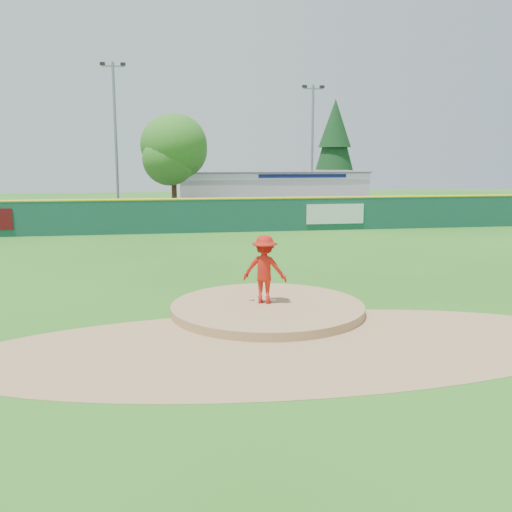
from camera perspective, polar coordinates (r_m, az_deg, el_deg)
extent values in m
plane|color=#286B19|center=(16.38, 1.15, -5.66)|extent=(120.00, 120.00, 0.00)
cylinder|color=#9E774C|center=(16.38, 1.15, -5.66)|extent=(5.50, 5.50, 0.50)
cube|color=white|center=(16.60, 0.96, -4.49)|extent=(0.60, 0.15, 0.04)
cylinder|color=#9E774C|center=(13.57, 3.50, -8.95)|extent=(15.40, 15.40, 0.01)
cube|color=#38383A|center=(42.84, -5.50, 3.89)|extent=(44.00, 16.00, 0.02)
imported|color=red|center=(16.25, 0.87, -1.33)|extent=(1.44, 1.14, 1.96)
imported|color=silver|center=(40.49, 1.25, 4.67)|extent=(5.56, 2.91, 1.49)
cube|color=silver|center=(48.43, 1.20, 6.49)|extent=(15.00, 8.00, 3.20)
cube|color=white|center=(44.43, 2.17, 8.00)|extent=(15.00, 0.06, 0.55)
cube|color=#0F194C|center=(44.83, 4.71, 7.99)|extent=(7.00, 0.03, 0.28)
cube|color=#59595B|center=(48.36, 1.20, 8.44)|extent=(15.20, 8.20, 0.12)
cube|color=silver|center=(35.20, 7.93, 4.19)|extent=(3.60, 0.04, 1.20)
cube|color=#154439|center=(33.81, -4.46, 4.03)|extent=(40.00, 0.10, 2.00)
cylinder|color=yellow|center=(33.73, -4.48, 5.72)|extent=(40.00, 0.14, 0.14)
cylinder|color=#382314|center=(40.65, -8.15, 5.34)|extent=(0.36, 0.36, 2.60)
sphere|color=#387F23|center=(40.53, -8.27, 9.94)|extent=(5.60, 5.60, 5.60)
cylinder|color=#382314|center=(54.04, 7.76, 5.89)|extent=(0.40, 0.40, 1.60)
cone|color=#113A16|center=(53.94, 7.88, 10.93)|extent=(4.40, 4.40, 7.90)
cylinder|color=gray|center=(42.65, -13.84, 11.01)|extent=(0.20, 0.20, 11.00)
cube|color=gray|center=(43.10, -14.13, 17.93)|extent=(1.60, 0.10, 0.10)
cube|color=black|center=(43.18, -15.11, 18.08)|extent=(0.35, 0.25, 0.20)
cube|color=black|center=(43.08, -13.17, 18.18)|extent=(0.35, 0.25, 0.20)
cylinder|color=gray|center=(46.09, 5.64, 10.51)|extent=(0.20, 0.20, 10.00)
cube|color=gray|center=(46.40, 5.74, 16.32)|extent=(1.60, 0.10, 0.10)
cube|color=black|center=(46.24, 4.87, 16.54)|extent=(0.35, 0.25, 0.20)
cube|color=black|center=(46.60, 6.61, 16.46)|extent=(0.35, 0.25, 0.20)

